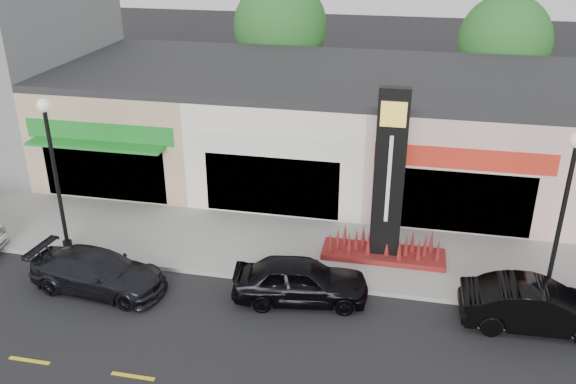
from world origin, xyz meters
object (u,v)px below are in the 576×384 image
Objects in this scene: pylon_sign at (387,201)px; car_black_conv at (537,306)px; car_dark_sedan at (98,272)px; car_black_sedan at (300,280)px; lamp_west_near at (53,161)px; lamp_east_near at (564,204)px.

car_black_conv is at bearing -32.02° from pylon_sign.
car_dark_sedan is 6.43m from car_black_sedan.
pylon_sign is at bearing 56.02° from car_black_conv.
lamp_west_near reaches higher than car_dark_sedan.
lamp_east_near is at bearing -76.31° from car_dark_sedan.
car_dark_sedan is at bearing 88.26° from car_black_sedan.
car_black_conv is (13.30, 0.79, 0.07)m from car_dark_sedan.
pylon_sign reaches higher than lamp_east_near.
lamp_west_near is 16.00m from lamp_east_near.
lamp_east_near is at bearing 0.00° from lamp_west_near.
lamp_west_near reaches higher than car_black_sedan.
car_black_conv reaches higher than car_dark_sedan.
pylon_sign is 1.44× the size of car_black_sedan.
lamp_west_near is 11.19m from pylon_sign.
lamp_west_near is at bearing -171.23° from pylon_sign.
lamp_east_near is 3.03m from car_black_conv.
lamp_east_near is 0.91× the size of pylon_sign.
car_dark_sedan is at bearing -40.77° from lamp_west_near.
car_black_sedan reaches higher than car_dark_sedan.
lamp_west_near reaches higher than car_black_conv.
lamp_east_near reaches higher than car_black_conv.
car_black_conv is at bearing -80.91° from car_dark_sedan.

